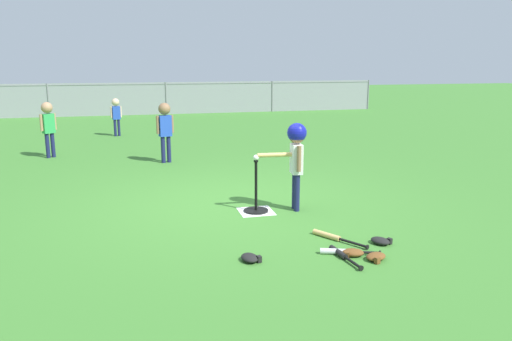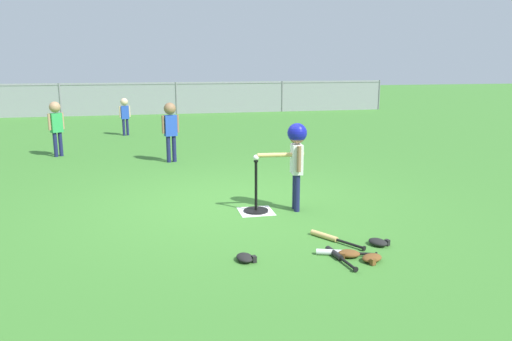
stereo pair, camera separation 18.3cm
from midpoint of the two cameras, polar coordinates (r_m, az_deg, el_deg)
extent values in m
plane|color=#3D7A2D|center=(6.85, -3.84, -3.86)|extent=(60.00, 60.00, 0.00)
cube|color=white|center=(6.50, -0.81, -4.71)|extent=(0.44, 0.44, 0.01)
cylinder|color=black|center=(6.50, -0.81, -4.63)|extent=(0.32, 0.32, 0.03)
cylinder|color=black|center=(6.40, -0.82, -1.72)|extent=(0.04, 0.04, 0.66)
cylinder|color=black|center=(6.33, -0.83, 1.08)|extent=(0.06, 0.06, 0.02)
sphere|color=white|center=(6.32, -0.83, 1.50)|extent=(0.07, 0.07, 0.07)
cylinder|color=#191E4C|center=(6.47, 3.91, -2.57)|extent=(0.08, 0.08, 0.49)
cylinder|color=#191E4C|center=(6.57, 3.69, -2.32)|extent=(0.08, 0.08, 0.49)
cube|color=white|center=(6.42, 3.86, 1.34)|extent=(0.15, 0.23, 0.38)
cylinder|color=#8C6647|center=(6.29, 4.14, 1.35)|extent=(0.05, 0.05, 0.33)
cylinder|color=#8C6647|center=(6.55, 3.60, 1.81)|extent=(0.05, 0.05, 0.33)
sphere|color=#8C6647|center=(6.37, 3.90, 4.10)|extent=(0.22, 0.22, 0.22)
sphere|color=#141999|center=(6.37, 3.90, 4.35)|extent=(0.25, 0.25, 0.25)
cylinder|color=#DBB266|center=(6.37, 2.02, 1.82)|extent=(0.60, 0.11, 0.06)
cylinder|color=#191E4C|center=(13.44, -15.87, 4.77)|extent=(0.07, 0.07, 0.43)
cylinder|color=#191E4C|center=(13.42, -16.27, 4.73)|extent=(0.07, 0.07, 0.43)
cube|color=#2347B7|center=(13.38, -16.17, 6.38)|extent=(0.22, 0.16, 0.34)
cylinder|color=beige|center=(13.41, -15.67, 6.53)|extent=(0.05, 0.05, 0.29)
cylinder|color=beige|center=(13.35, -16.68, 6.44)|extent=(0.05, 0.05, 0.29)
sphere|color=beige|center=(13.36, -16.24, 7.55)|extent=(0.19, 0.19, 0.19)
cylinder|color=#191E4C|center=(10.91, -22.77, 2.72)|extent=(0.08, 0.08, 0.50)
cylinder|color=#191E4C|center=(10.86, -23.29, 2.63)|extent=(0.08, 0.08, 0.50)
cube|color=green|center=(10.83, -23.23, 4.99)|extent=(0.26, 0.24, 0.39)
cylinder|color=tan|center=(10.88, -22.58, 5.23)|extent=(0.06, 0.06, 0.33)
cylinder|color=tan|center=(10.77, -23.91, 5.04)|extent=(0.06, 0.06, 0.33)
sphere|color=tan|center=(10.79, -23.37, 6.65)|extent=(0.22, 0.22, 0.22)
cylinder|color=#191E4C|center=(9.72, -10.52, 2.42)|extent=(0.08, 0.08, 0.51)
cylinder|color=#191E4C|center=(9.68, -11.16, 2.36)|extent=(0.08, 0.08, 0.51)
cube|color=#2347B7|center=(9.63, -10.95, 5.06)|extent=(0.25, 0.19, 0.40)
cylinder|color=#8C6647|center=(9.67, -10.16, 5.29)|extent=(0.06, 0.06, 0.34)
cylinder|color=#8C6647|center=(9.59, -11.77, 5.16)|extent=(0.06, 0.06, 0.34)
sphere|color=#8C6647|center=(9.60, -11.04, 6.97)|extent=(0.23, 0.23, 0.23)
cylinder|color=silver|center=(5.16, 8.05, -9.20)|extent=(0.30, 0.16, 0.06)
cylinder|color=black|center=(5.19, 11.41, -9.23)|extent=(0.29, 0.13, 0.03)
cylinder|color=black|center=(5.21, 13.07, -9.23)|extent=(0.03, 0.05, 0.05)
cylinder|color=#DBB266|center=(5.61, 7.17, -7.38)|extent=(0.23, 0.33, 0.06)
cylinder|color=black|center=(5.42, 10.14, -8.20)|extent=(0.21, 0.31, 0.03)
cylinder|color=black|center=(5.33, 11.71, -8.62)|extent=(0.05, 0.04, 0.05)
cylinder|color=black|center=(5.15, 8.41, -9.29)|extent=(0.09, 0.28, 0.06)
cylinder|color=black|center=(4.92, 10.03, -10.38)|extent=(0.06, 0.28, 0.03)
cylinder|color=black|center=(4.82, 10.91, -10.97)|extent=(0.05, 0.02, 0.05)
ellipsoid|color=brown|center=(5.15, 10.06, -9.27)|extent=(0.26, 0.23, 0.07)
cube|color=brown|center=(5.08, 9.35, -9.56)|extent=(0.06, 0.06, 0.06)
ellipsoid|color=brown|center=(5.10, 12.61, -9.63)|extent=(0.27, 0.23, 0.07)
cube|color=brown|center=(5.01, 12.74, -10.05)|extent=(0.06, 0.06, 0.06)
ellipsoid|color=black|center=(4.95, -1.81, -10.00)|extent=(0.20, 0.25, 0.07)
cube|color=black|center=(4.92, -0.72, -10.14)|extent=(0.05, 0.06, 0.06)
ellipsoid|color=black|center=(5.52, 13.17, -7.89)|extent=(0.24, 0.27, 0.07)
cube|color=black|center=(5.54, 14.18, -7.87)|extent=(0.06, 0.06, 0.06)
cylinder|color=slate|center=(18.65, -23.02, 7.42)|extent=(0.06, 0.06, 1.15)
cylinder|color=slate|center=(18.47, -10.57, 8.16)|extent=(0.06, 0.06, 1.15)
cylinder|color=slate|center=(19.14, 1.60, 8.52)|extent=(0.06, 0.06, 1.15)
cylinder|color=slate|center=(20.58, 12.51, 8.51)|extent=(0.06, 0.06, 1.15)
cube|color=gray|center=(18.43, -10.64, 9.76)|extent=(16.00, 0.03, 0.03)
cube|color=gray|center=(18.47, -10.57, 8.16)|extent=(16.00, 0.01, 1.15)
camera|label=1|loc=(0.09, -90.83, -0.18)|focal=34.80mm
camera|label=2|loc=(0.09, 89.17, 0.18)|focal=34.80mm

